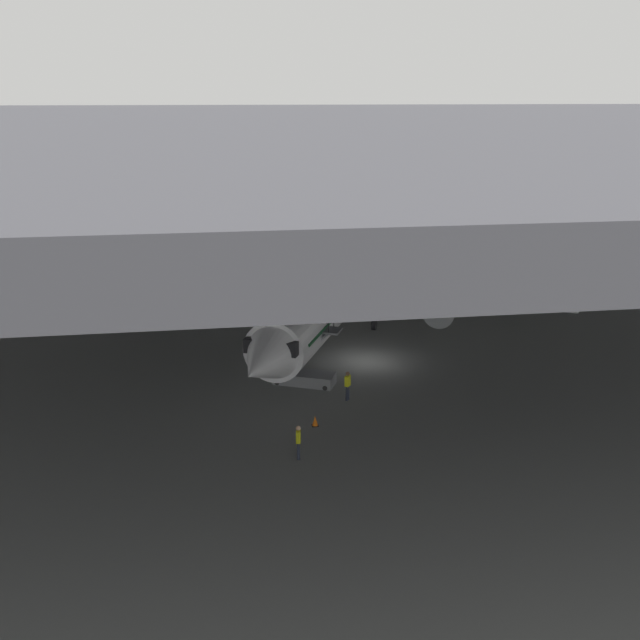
# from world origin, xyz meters

# --- Properties ---
(ground_plane) EXTENTS (110.00, 110.00, 0.00)m
(ground_plane) POSITION_xyz_m (0.00, 0.00, 0.00)
(ground_plane) COLOR slate
(hangar_structure) EXTENTS (121.00, 99.00, 15.40)m
(hangar_structure) POSITION_xyz_m (-0.09, 13.76, 14.77)
(hangar_structure) COLOR #4C4F54
(hangar_structure) RESTS_ON ground_plane
(airplane_main) EXTENTS (32.80, 32.72, 10.93)m
(airplane_main) POSITION_xyz_m (-1.03, 5.82, 3.35)
(airplane_main) COLOR white
(airplane_main) RESTS_ON ground_plane
(boarding_stairs) EXTENTS (4.30, 2.98, 4.55)m
(boarding_stairs) POSITION_xyz_m (-4.57, -3.15, 0.72)
(boarding_stairs) COLOR slate
(boarding_stairs) RESTS_ON ground_plane
(crew_worker_near_nose) EXTENTS (0.28, 0.54, 1.74)m
(crew_worker_near_nose) POSITION_xyz_m (-6.18, -12.67, 1.00)
(crew_worker_near_nose) COLOR #232838
(crew_worker_near_nose) RESTS_ON ground_plane
(crew_worker_by_stairs) EXTENTS (0.40, 0.45, 1.76)m
(crew_worker_by_stairs) POSITION_xyz_m (-2.50, -6.05, 1.01)
(crew_worker_by_stairs) COLOR #232838
(crew_worker_by_stairs) RESTS_ON ground_plane
(traffic_cone_orange) EXTENTS (0.36, 0.36, 0.60)m
(traffic_cone_orange) POSITION_xyz_m (-4.85, -9.16, 0.29)
(traffic_cone_orange) COLOR black
(traffic_cone_orange) RESTS_ON ground_plane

